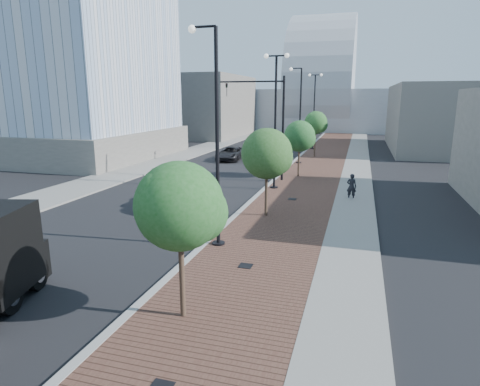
# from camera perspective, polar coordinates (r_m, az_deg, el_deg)

# --- Properties ---
(sidewalk) EXTENTS (7.00, 140.00, 0.12)m
(sidewalk) POSITION_cam_1_polar(r_m,az_deg,el_deg) (46.50, 12.83, 5.02)
(sidewalk) COLOR #4C2D23
(sidewalk) RESTS_ON ground
(concrete_strip) EXTENTS (2.40, 140.00, 0.13)m
(concrete_strip) POSITION_cam_1_polar(r_m,az_deg,el_deg) (46.41, 16.17, 4.82)
(concrete_strip) COLOR slate
(concrete_strip) RESTS_ON ground
(curb) EXTENTS (0.30, 140.00, 0.14)m
(curb) POSITION_cam_1_polar(r_m,az_deg,el_deg) (46.83, 8.54, 5.27)
(curb) COLOR gray
(curb) RESTS_ON ground
(west_sidewalk) EXTENTS (4.00, 140.00, 0.12)m
(west_sidewalk) POSITION_cam_1_polar(r_m,az_deg,el_deg) (50.26, -6.37, 5.85)
(west_sidewalk) COLOR slate
(west_sidewalk) RESTS_ON ground
(white_sedan) EXTENTS (3.32, 5.31, 1.65)m
(white_sedan) POSITION_cam_1_polar(r_m,az_deg,el_deg) (25.68, -8.29, 0.53)
(white_sedan) COLOR silver
(white_sedan) RESTS_ON ground
(dark_car_mid) EXTENTS (2.39, 5.06, 1.40)m
(dark_car_mid) POSITION_cam_1_polar(r_m,az_deg,el_deg) (42.97, -1.32, 5.56)
(dark_car_mid) COLOR black
(dark_car_mid) RESTS_ON ground
(dark_car_far) EXTENTS (2.83, 4.38, 1.18)m
(dark_car_far) POSITION_cam_1_polar(r_m,az_deg,el_deg) (53.78, 6.90, 6.88)
(dark_car_far) COLOR black
(dark_car_far) RESTS_ON ground
(pedestrian) EXTENTS (0.67, 0.49, 1.70)m
(pedestrian) POSITION_cam_1_polar(r_m,az_deg,el_deg) (26.98, 15.35, 0.85)
(pedestrian) COLOR black
(pedestrian) RESTS_ON ground
(streetlight_1) EXTENTS (1.44, 0.56, 9.21)m
(streetlight_1) POSITION_cam_1_polar(r_m,az_deg,el_deg) (17.12, -3.56, 6.29)
(streetlight_1) COLOR black
(streetlight_1) RESTS_ON ground
(streetlight_2) EXTENTS (1.72, 0.56, 9.28)m
(streetlight_2) POSITION_cam_1_polar(r_m,az_deg,el_deg) (28.59, 4.96, 9.98)
(streetlight_2) COLOR black
(streetlight_2) RESTS_ON ground
(streetlight_3) EXTENTS (1.44, 0.56, 9.21)m
(streetlight_3) POSITION_cam_1_polar(r_m,az_deg,el_deg) (40.45, 8.24, 10.14)
(streetlight_3) COLOR black
(streetlight_3) RESTS_ON ground
(streetlight_4) EXTENTS (1.72, 0.56, 9.28)m
(streetlight_4) POSITION_cam_1_polar(r_m,az_deg,el_deg) (52.31, 10.32, 11.24)
(streetlight_4) COLOR black
(streetlight_4) RESTS_ON ground
(traffic_mast) EXTENTS (5.09, 0.20, 8.00)m
(traffic_mast) POSITION_cam_1_polar(r_m,az_deg,el_deg) (31.70, 4.45, 10.59)
(traffic_mast) COLOR black
(traffic_mast) RESTS_ON ground
(tree_0) EXTENTS (2.54, 2.52, 4.72)m
(tree_0) POSITION_cam_1_polar(r_m,az_deg,el_deg) (11.41, -8.20, -1.87)
(tree_0) COLOR #382619
(tree_0) RESTS_ON ground
(tree_1) EXTENTS (2.72, 2.72, 4.86)m
(tree_1) POSITION_cam_1_polar(r_m,az_deg,el_deg) (21.70, 3.91, 5.49)
(tree_1) COLOR #382619
(tree_1) RESTS_ON ground
(tree_2) EXTENTS (2.54, 2.52, 4.64)m
(tree_2) POSITION_cam_1_polar(r_m,az_deg,el_deg) (33.46, 8.42, 7.86)
(tree_2) COLOR #382619
(tree_2) RESTS_ON ground
(tree_3) EXTENTS (2.50, 2.48, 5.03)m
(tree_3) POSITION_cam_1_polar(r_m,az_deg,el_deg) (45.32, 10.62, 9.64)
(tree_3) COLOR #382619
(tree_3) RESTS_ON ground
(tower_podium) EXTENTS (19.00, 19.00, 3.00)m
(tower_podium) POSITION_cam_1_polar(r_m,az_deg,el_deg) (48.82, -22.23, 6.45)
(tower_podium) COLOR #615D57
(tower_podium) RESTS_ON ground
(convention_center) EXTENTS (50.00, 30.00, 50.00)m
(convention_center) POSITION_cam_1_polar(r_m,az_deg,el_deg) (91.36, 11.45, 12.67)
(convention_center) COLOR #9C9FA5
(convention_center) RESTS_ON ground
(commercial_block_nw) EXTENTS (14.00, 20.00, 10.00)m
(commercial_block_nw) POSITION_cam_1_polar(r_m,az_deg,el_deg) (71.03, -5.47, 11.99)
(commercial_block_nw) COLOR #636059
(commercial_block_nw) RESTS_ON ground
(commercial_block_ne) EXTENTS (12.00, 22.00, 8.00)m
(commercial_block_ne) POSITION_cam_1_polar(r_m,az_deg,el_deg) (56.87, 26.57, 9.40)
(commercial_block_ne) COLOR slate
(commercial_block_ne) RESTS_ON ground
(utility_cover_1) EXTENTS (0.50, 0.50, 0.02)m
(utility_cover_1) POSITION_cam_1_polar(r_m,az_deg,el_deg) (15.80, 0.80, -10.15)
(utility_cover_1) COLOR black
(utility_cover_1) RESTS_ON sidewalk
(utility_cover_2) EXTENTS (0.50, 0.50, 0.02)m
(utility_cover_2) POSITION_cam_1_polar(r_m,az_deg,el_deg) (26.04, 7.32, -0.84)
(utility_cover_2) COLOR black
(utility_cover_2) RESTS_ON sidewalk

